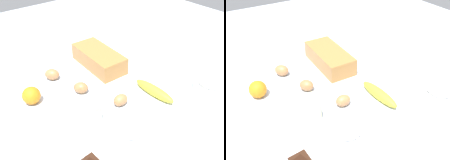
{
  "view_description": "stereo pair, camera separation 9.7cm",
  "coord_description": "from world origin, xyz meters",
  "views": [
    {
      "loc": [
        0.62,
        -0.49,
        0.61
      ],
      "look_at": [
        0.0,
        0.0,
        0.04
      ],
      "focal_mm": 37.93,
      "sensor_mm": 36.0,
      "label": 1
    },
    {
      "loc": [
        0.67,
        -0.41,
        0.61
      ],
      "look_at": [
        0.0,
        0.0,
        0.04
      ],
      "focal_mm": 37.93,
      "sensor_mm": 36.0,
      "label": 2
    }
  ],
  "objects": [
    {
      "name": "orange_fruit",
      "position": [
        -0.12,
        -0.3,
        0.03
      ],
      "size": [
        0.07,
        0.07,
        0.07
      ],
      "primitive_type": "sphere",
      "color": "orange",
      "rests_on": "ground_plane"
    },
    {
      "name": "egg_beside_bowl",
      "position": [
        -0.21,
        -0.17,
        0.02
      ],
      "size": [
        0.08,
        0.08,
        0.05
      ],
      "primitive_type": "ellipsoid",
      "rotation": [
        0.0,
        1.57,
        0.72
      ],
      "color": "#B67B4A",
      "rests_on": "ground_plane"
    },
    {
      "name": "ground_plane",
      "position": [
        0.0,
        0.0,
        -0.01
      ],
      "size": [
        2.4,
        2.4,
        0.02
      ],
      "primitive_type": "cube",
      "color": "silver"
    },
    {
      "name": "egg_loose",
      "position": [
        -0.06,
        -0.12,
        0.02
      ],
      "size": [
        0.08,
        0.07,
        0.05
      ],
      "primitive_type": "ellipsoid",
      "rotation": [
        0.0,
        1.57,
        0.66
      ],
      "color": "#B17748",
      "rests_on": "ground_plane"
    },
    {
      "name": "sugar_bowl",
      "position": [
        0.24,
        -0.12,
        0.03
      ],
      "size": [
        0.15,
        0.15,
        0.07
      ],
      "color": "white",
      "rests_on": "ground_plane"
    },
    {
      "name": "flour_bowl",
      "position": [
        0.27,
        0.3,
        0.03
      ],
      "size": [
        0.13,
        0.13,
        0.07
      ],
      "color": "white",
      "rests_on": "ground_plane"
    },
    {
      "name": "butter_block",
      "position": [
        0.07,
        -0.17,
        0.03
      ],
      "size": [
        0.1,
        0.08,
        0.06
      ],
      "primitive_type": "cube",
      "rotation": [
        0.0,
        0.0,
        -0.2
      ],
      "color": "#F4EDB2",
      "rests_on": "ground_plane"
    },
    {
      "name": "loaf_pan",
      "position": [
        -0.17,
        0.06,
        0.04
      ],
      "size": [
        0.28,
        0.14,
        0.08
      ],
      "rotation": [
        0.0,
        0.0,
        -0.03
      ],
      "color": "#B77A3D",
      "rests_on": "ground_plane"
    },
    {
      "name": "banana",
      "position": [
        0.14,
        0.1,
        0.02
      ],
      "size": [
        0.19,
        0.05,
        0.04
      ],
      "primitive_type": "ellipsoid",
      "rotation": [
        0.0,
        0.0,
        3.19
      ],
      "color": "yellow",
      "rests_on": "ground_plane"
    },
    {
      "name": "egg_near_butter",
      "position": [
        0.1,
        -0.04,
        0.02
      ],
      "size": [
        0.05,
        0.06,
        0.05
      ],
      "primitive_type": "ellipsoid",
      "rotation": [
        0.0,
        1.57,
        1.54
      ],
      "color": "#B97D4C",
      "rests_on": "ground_plane"
    }
  ]
}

